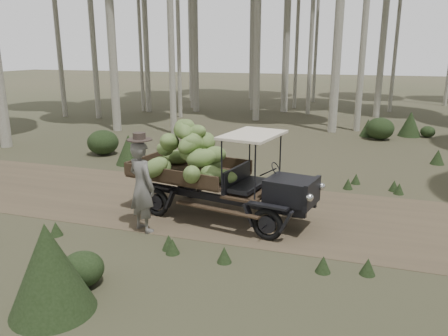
{
  "coord_description": "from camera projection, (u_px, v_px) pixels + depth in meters",
  "views": [
    {
      "loc": [
        0.59,
        -9.44,
        3.69
      ],
      "look_at": [
        -2.3,
        -0.58,
        1.15
      ],
      "focal_mm": 35.0,
      "sensor_mm": 36.0,
      "label": 1
    }
  ],
  "objects": [
    {
      "name": "banana_truck",
      "position": [
        207.0,
        163.0,
        9.78
      ],
      "size": [
        4.51,
        2.38,
        2.24
      ],
      "rotation": [
        0.0,
        0.0,
        -0.19
      ],
      "color": "black",
      "rests_on": "ground"
    },
    {
      "name": "ground",
      "position": [
        329.0,
        219.0,
        9.81
      ],
      "size": [
        120.0,
        120.0,
        0.0
      ],
      "primitive_type": "plane",
      "color": "#473D2B",
      "rests_on": "ground"
    },
    {
      "name": "dirt_track",
      "position": [
        329.0,
        219.0,
        9.81
      ],
      "size": [
        70.0,
        4.0,
        0.01
      ],
      "primitive_type": "cube",
      "color": "brown",
      "rests_on": "ground"
    },
    {
      "name": "undergrowth",
      "position": [
        363.0,
        230.0,
        7.87
      ],
      "size": [
        21.74,
        22.61,
        1.37
      ],
      "color": "#233319",
      "rests_on": "ground"
    },
    {
      "name": "farmer",
      "position": [
        142.0,
        185.0,
        8.95
      ],
      "size": [
        0.83,
        0.72,
        2.09
      ],
      "rotation": [
        0.0,
        0.0,
        2.69
      ],
      "color": "#605D58",
      "rests_on": "ground"
    }
  ]
}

